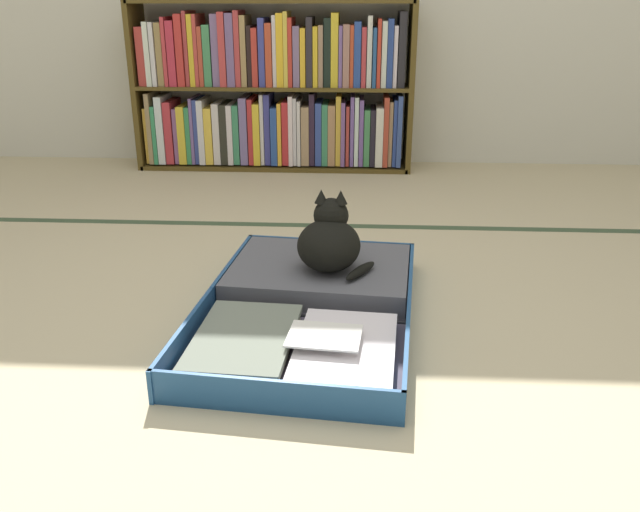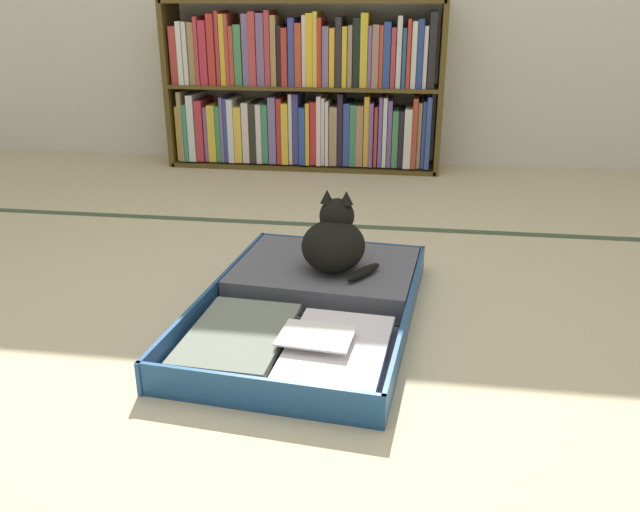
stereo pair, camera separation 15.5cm
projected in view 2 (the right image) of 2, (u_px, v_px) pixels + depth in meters
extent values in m
plane|color=#C8B78E|center=(281.00, 356.00, 1.82)|extent=(10.00, 10.00, 0.00)
cube|color=#3B4F34|center=(332.00, 225.00, 2.88)|extent=(4.80, 0.05, 0.00)
cube|color=#503F18|center=(174.00, 84.00, 3.85)|extent=(0.03, 0.30, 0.94)
cube|color=#503F18|center=(440.00, 89.00, 3.64)|extent=(0.03, 0.30, 0.94)
cube|color=#503F18|center=(303.00, 1.00, 3.57)|extent=(1.56, 0.30, 0.02)
cube|color=#503F18|center=(304.00, 164.00, 3.91)|extent=(1.56, 0.30, 0.02)
cube|color=#503F18|center=(304.00, 86.00, 3.74)|extent=(1.53, 0.30, 0.02)
cube|color=gold|center=(185.00, 130.00, 3.95)|extent=(0.02, 0.25, 0.32)
cube|color=#957C54|center=(187.00, 124.00, 3.92)|extent=(0.03, 0.25, 0.40)
cube|color=#338A57|center=(192.00, 130.00, 3.92)|extent=(0.02, 0.25, 0.33)
cube|color=silver|center=(197.00, 126.00, 3.91)|extent=(0.04, 0.25, 0.39)
cube|color=#B83038|center=(205.00, 128.00, 3.92)|extent=(0.04, 0.25, 0.36)
cube|color=#7F5182|center=(212.00, 131.00, 3.93)|extent=(0.02, 0.25, 0.32)
cube|color=gold|center=(217.00, 131.00, 3.91)|extent=(0.04, 0.25, 0.33)
cube|color=#36854F|center=(224.00, 131.00, 3.91)|extent=(0.03, 0.25, 0.33)
cube|color=slate|center=(227.00, 127.00, 3.90)|extent=(0.02, 0.25, 0.38)
cube|color=#374793|center=(231.00, 127.00, 3.90)|extent=(0.02, 0.25, 0.37)
cube|color=silver|center=(236.00, 128.00, 3.88)|extent=(0.03, 0.25, 0.37)
cube|color=yellow|center=(243.00, 132.00, 3.89)|extent=(0.04, 0.25, 0.32)
cube|color=silver|center=(250.00, 130.00, 3.88)|extent=(0.04, 0.25, 0.35)
cube|color=#29281F|center=(257.00, 130.00, 3.88)|extent=(0.04, 0.25, 0.34)
cube|color=silver|center=(263.00, 131.00, 3.87)|extent=(0.03, 0.25, 0.34)
cube|color=#3A885D|center=(269.00, 131.00, 3.88)|extent=(0.04, 0.25, 0.34)
cube|color=slate|center=(276.00, 128.00, 3.86)|extent=(0.04, 0.25, 0.38)
cube|color=#B62C2D|center=(283.00, 129.00, 3.85)|extent=(0.03, 0.25, 0.38)
cube|color=gold|center=(288.00, 131.00, 3.85)|extent=(0.04, 0.25, 0.35)
cube|color=silver|center=(294.00, 126.00, 3.84)|extent=(0.02, 0.25, 0.40)
cube|color=#3A3B86|center=(299.00, 126.00, 3.84)|extent=(0.03, 0.25, 0.40)
cube|color=#294990|center=(305.00, 133.00, 3.84)|extent=(0.04, 0.25, 0.33)
cube|color=gold|center=(310.00, 131.00, 3.83)|extent=(0.02, 0.25, 0.35)
cube|color=red|center=(316.00, 131.00, 3.83)|extent=(0.04, 0.25, 0.36)
cube|color=silver|center=(321.00, 128.00, 3.81)|extent=(0.02, 0.25, 0.40)
cube|color=silver|center=(325.00, 129.00, 3.82)|extent=(0.02, 0.25, 0.38)
cube|color=silver|center=(329.00, 131.00, 3.81)|extent=(0.02, 0.25, 0.37)
cube|color=#A3835D|center=(335.00, 133.00, 3.82)|extent=(0.04, 0.25, 0.34)
cube|color=#291B2E|center=(342.00, 127.00, 3.81)|extent=(0.03, 0.25, 0.41)
cube|color=#2F448E|center=(348.00, 132.00, 3.81)|extent=(0.04, 0.25, 0.36)
cube|color=#377F55|center=(354.00, 133.00, 3.80)|extent=(0.03, 0.25, 0.35)
cube|color=#A5774F|center=(361.00, 133.00, 3.80)|extent=(0.04, 0.25, 0.35)
cube|color=gold|center=(368.00, 129.00, 3.79)|extent=(0.03, 0.25, 0.40)
cube|color=#744E87|center=(372.00, 132.00, 3.78)|extent=(0.02, 0.25, 0.36)
cube|color=#AD3932|center=(377.00, 134.00, 3.79)|extent=(0.02, 0.25, 0.34)
cube|color=#6C5095|center=(381.00, 130.00, 3.77)|extent=(0.02, 0.25, 0.39)
cube|color=silver|center=(386.00, 130.00, 3.77)|extent=(0.02, 0.25, 0.39)
cube|color=#6B5091|center=(390.00, 131.00, 3.77)|extent=(0.02, 0.25, 0.38)
cube|color=#40824D|center=(396.00, 136.00, 3.78)|extent=(0.03, 0.25, 0.32)
cube|color=black|center=(401.00, 136.00, 3.77)|extent=(0.03, 0.25, 0.32)
cube|color=beige|center=(408.00, 136.00, 3.75)|extent=(0.04, 0.25, 0.34)
cube|color=#AC3D2A|center=(415.00, 131.00, 3.74)|extent=(0.03, 0.25, 0.39)
cube|color=#9C7C57|center=(419.00, 133.00, 3.75)|extent=(0.02, 0.25, 0.37)
cube|color=#2D448C|center=(423.00, 132.00, 3.75)|extent=(0.02, 0.25, 0.38)
cube|color=#364D8B|center=(428.00, 130.00, 3.72)|extent=(0.03, 0.25, 0.40)
cube|color=#BE3A34|center=(181.00, 54.00, 3.78)|extent=(0.04, 0.25, 0.32)
cube|color=silver|center=(186.00, 52.00, 3.76)|extent=(0.03, 0.25, 0.34)
cube|color=silver|center=(192.00, 53.00, 3.76)|extent=(0.02, 0.25, 0.34)
cube|color=#9B814C|center=(198.00, 53.00, 3.76)|extent=(0.04, 0.25, 0.34)
cube|color=#BE363B|center=(203.00, 50.00, 3.74)|extent=(0.02, 0.25, 0.37)
cube|color=#BC2B3D|center=(209.00, 52.00, 3.74)|extent=(0.04, 0.25, 0.35)
cube|color=red|center=(217.00, 49.00, 3.73)|extent=(0.04, 0.25, 0.38)
cube|color=#AC3B3C|center=(223.00, 47.00, 3.73)|extent=(0.02, 0.25, 0.40)
cube|color=gold|center=(228.00, 49.00, 3.73)|extent=(0.03, 0.25, 0.38)
cube|color=#B73E37|center=(232.00, 49.00, 3.72)|extent=(0.02, 0.25, 0.38)
cube|color=#B5412C|center=(237.00, 55.00, 3.73)|extent=(0.02, 0.25, 0.32)
cube|color=#418654|center=(243.00, 54.00, 3.73)|extent=(0.04, 0.25, 0.33)
cube|color=slate|center=(251.00, 49.00, 3.72)|extent=(0.04, 0.25, 0.38)
cube|color=#BE3B3A|center=(257.00, 48.00, 3.70)|extent=(0.04, 0.25, 0.40)
cube|color=slate|center=(265.00, 49.00, 3.69)|extent=(0.04, 0.25, 0.39)
cube|color=#B53A3B|center=(271.00, 48.00, 3.69)|extent=(0.03, 0.25, 0.40)
cube|color=#A2834F|center=(277.00, 50.00, 3.70)|extent=(0.03, 0.25, 0.38)
cube|color=black|center=(283.00, 55.00, 3.70)|extent=(0.02, 0.25, 0.32)
cube|color=#B8332A|center=(288.00, 56.00, 3.69)|extent=(0.03, 0.25, 0.31)
cube|color=#3A3F8F|center=(295.00, 51.00, 3.68)|extent=(0.03, 0.25, 0.36)
cube|color=#BA4228|center=(301.00, 54.00, 3.67)|extent=(0.03, 0.25, 0.34)
cube|color=silver|center=(307.00, 50.00, 3.67)|extent=(0.02, 0.25, 0.38)
cube|color=yellow|center=(312.00, 49.00, 3.66)|extent=(0.04, 0.25, 0.39)
cube|color=gold|center=(318.00, 49.00, 3.65)|extent=(0.02, 0.25, 0.40)
cube|color=red|center=(322.00, 52.00, 3.66)|extent=(0.02, 0.25, 0.37)
cube|color=slate|center=(328.00, 56.00, 3.67)|extent=(0.04, 0.25, 0.32)
cube|color=gold|center=(334.00, 57.00, 3.66)|extent=(0.03, 0.25, 0.31)
cube|color=#282329|center=(341.00, 51.00, 3.64)|extent=(0.03, 0.25, 0.37)
cube|color=gold|center=(347.00, 56.00, 3.65)|extent=(0.03, 0.25, 0.32)
cube|color=#98775C|center=(352.00, 55.00, 3.65)|extent=(0.03, 0.25, 0.33)
cube|color=black|center=(358.00, 52.00, 3.64)|extent=(0.04, 0.25, 0.36)
cube|color=gold|center=(366.00, 50.00, 3.63)|extent=(0.04, 0.25, 0.39)
cube|color=#755998|center=(371.00, 56.00, 3.63)|extent=(0.02, 0.25, 0.33)
cube|color=#9F6F60|center=(377.00, 55.00, 3.62)|extent=(0.04, 0.25, 0.33)
cube|color=#BB4327|center=(382.00, 56.00, 3.62)|extent=(0.02, 0.25, 0.33)
cube|color=#274592|center=(388.00, 54.00, 3.62)|extent=(0.04, 0.25, 0.35)
cube|color=#B5343B|center=(394.00, 57.00, 3.61)|extent=(0.03, 0.25, 0.32)
cube|color=silver|center=(400.00, 51.00, 3.60)|extent=(0.03, 0.25, 0.38)
cube|color=#274F82|center=(404.00, 57.00, 3.60)|extent=(0.02, 0.25, 0.32)
cube|color=red|center=(409.00, 53.00, 3.59)|extent=(0.02, 0.25, 0.36)
cube|color=silver|center=(414.00, 54.00, 3.59)|extent=(0.03, 0.25, 0.35)
cube|color=navy|center=(420.00, 53.00, 3.59)|extent=(0.03, 0.25, 0.36)
cube|color=silver|center=(425.00, 56.00, 3.60)|extent=(0.02, 0.25, 0.33)
cube|color=#252327|center=(432.00, 50.00, 3.58)|extent=(0.04, 0.25, 0.40)
cube|color=navy|center=(285.00, 359.00, 1.79)|extent=(0.67, 0.55, 0.01)
cube|color=navy|center=(256.00, 395.00, 1.56)|extent=(0.63, 0.07, 0.09)
cube|color=navy|center=(181.00, 333.00, 1.84)|extent=(0.06, 0.50, 0.09)
cube|color=navy|center=(397.00, 360.00, 1.71)|extent=(0.06, 0.50, 0.09)
cube|color=#4F4757|center=(285.00, 356.00, 1.79)|extent=(0.65, 0.53, 0.01)
cube|color=navy|center=(326.00, 287.00, 2.24)|extent=(0.67, 0.55, 0.01)
cube|color=navy|center=(340.00, 252.00, 2.45)|extent=(0.63, 0.07, 0.09)
cube|color=navy|center=(241.00, 268.00, 2.29)|extent=(0.06, 0.50, 0.09)
cube|color=navy|center=(416.00, 285.00, 2.16)|extent=(0.06, 0.50, 0.09)
cube|color=#4F4757|center=(326.00, 285.00, 2.24)|extent=(0.65, 0.53, 0.01)
cylinder|color=black|center=(308.00, 316.00, 2.01)|extent=(0.61, 0.07, 0.02)
cube|color=slate|center=(233.00, 345.00, 1.82)|extent=(0.31, 0.42, 0.02)
cube|color=#B3AA93|center=(236.00, 341.00, 1.81)|extent=(0.29, 0.38, 0.01)
cube|color=slate|center=(238.00, 334.00, 1.81)|extent=(0.29, 0.43, 0.02)
cube|color=silver|center=(335.00, 356.00, 1.76)|extent=(0.30, 0.44, 0.02)
cube|color=silver|center=(337.00, 349.00, 1.75)|extent=(0.30, 0.43, 0.02)
cube|color=white|center=(316.00, 336.00, 1.75)|extent=(0.21, 0.17, 0.01)
cube|color=#56575D|center=(326.00, 275.00, 2.22)|extent=(0.64, 0.52, 0.08)
cylinder|color=black|center=(295.00, 249.00, 2.47)|extent=(0.02, 0.02, 0.09)
cylinder|color=black|center=(385.00, 257.00, 2.40)|extent=(0.02, 0.02, 0.09)
cube|color=red|center=(210.00, 390.00, 1.60)|extent=(0.03, 0.00, 0.02)
cube|color=yellow|center=(279.00, 397.00, 1.56)|extent=(0.03, 0.00, 0.02)
cube|color=white|center=(250.00, 394.00, 1.57)|extent=(0.03, 0.00, 0.03)
ellipsoid|color=black|center=(333.00, 246.00, 2.13)|extent=(0.23, 0.25, 0.17)
ellipsoid|color=black|center=(337.00, 250.00, 2.20)|extent=(0.15, 0.09, 0.09)
sphere|color=black|center=(337.00, 216.00, 2.14)|extent=(0.12, 0.12, 0.12)
cone|color=black|center=(346.00, 198.00, 2.11)|extent=(0.04, 0.04, 0.05)
cone|color=black|center=(327.00, 196.00, 2.12)|extent=(0.04, 0.04, 0.05)
sphere|color=gold|center=(346.00, 210.00, 2.18)|extent=(0.02, 0.02, 0.02)
sphere|color=gold|center=(334.00, 209.00, 2.19)|extent=(0.02, 0.02, 0.02)
ellipsoid|color=black|center=(364.00, 272.00, 2.09)|extent=(0.12, 0.16, 0.03)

